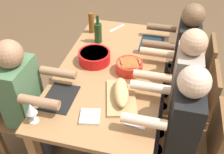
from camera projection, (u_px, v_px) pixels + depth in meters
ground_plane at (112, 122)px, 2.72m from camera, size 8.00×8.00×0.00m
dining_table at (112, 75)px, 2.31m from camera, size 1.73×0.92×0.74m
chair_far_center at (196, 103)px, 2.27m from camera, size 0.40×0.40×0.85m
diner_far_center at (179, 81)px, 2.17m from camera, size 0.41×0.53×1.20m
chair_near_right at (12, 110)px, 2.20m from camera, size 0.40×0.40×0.85m
diner_near_right at (26, 96)px, 2.03m from camera, size 0.41×0.53×1.20m
chair_far_left at (195, 71)px, 2.63m from camera, size 0.40×0.40×0.85m
diner_far_left at (181, 52)px, 2.53m from camera, size 0.41×0.53×1.20m
chair_far_right at (197, 146)px, 1.92m from camera, size 0.40×0.40×0.85m
diner_far_right at (177, 123)px, 1.81m from camera, size 0.41×0.53×1.20m
serving_bowl_greens at (94, 56)px, 2.29m from camera, size 0.29×0.29×0.10m
serving_bowl_fruit at (129, 66)px, 2.18m from camera, size 0.23×0.23×0.10m
cutting_board at (121, 97)px, 1.94m from camera, size 0.44×0.32×0.02m
bread_loaf at (121, 92)px, 1.91m from camera, size 0.34×0.19×0.09m
wine_bottle at (98, 32)px, 2.52m from camera, size 0.08×0.08×0.29m
beer_bottle at (91, 23)px, 2.68m from camera, size 0.06×0.06×0.22m
wine_glass at (31, 109)px, 1.70m from camera, size 0.08×0.08×0.17m
placemat_near_right at (60, 98)px, 1.95m from camera, size 0.32×0.23×0.01m
placemat_far_left at (152, 44)px, 2.55m from camera, size 0.32×0.23×0.01m
fork_far_right at (133, 126)px, 1.73m from camera, size 0.04×0.17×0.01m
carving_knife at (117, 28)px, 2.80m from camera, size 0.21×0.14×0.01m
napkin_stack at (90, 117)px, 1.79m from camera, size 0.16×0.16×0.02m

